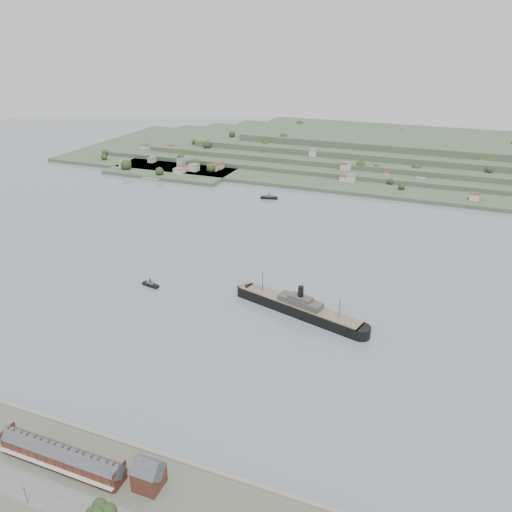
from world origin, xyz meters
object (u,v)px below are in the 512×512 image
(terrace_row, at_px, (62,456))
(tugboat, at_px, (151,284))
(gabled_building, at_px, (148,474))
(steamship, at_px, (294,306))

(terrace_row, relative_size, tugboat, 4.17)
(gabled_building, bearing_deg, tugboat, 122.27)
(terrace_row, bearing_deg, steamship, 71.70)
(terrace_row, distance_m, steamship, 157.33)
(gabled_building, height_order, steamship, steamship)
(terrace_row, height_order, steamship, steamship)
(gabled_building, height_order, tugboat, gabled_building)
(steamship, xyz_separation_m, tugboat, (-101.74, -3.04, -2.88))
(gabled_building, xyz_separation_m, steamship, (11.88, 145.33, -3.89))
(tugboat, bearing_deg, terrace_row, -70.31)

